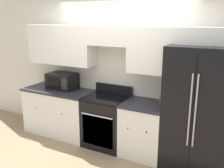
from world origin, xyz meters
The scene contains 8 objects.
ground_plane centered at (0.00, 0.00, 0.00)m, with size 12.00×12.00×0.00m, color #937A5B.
wall_back centered at (0.01, 0.58, 1.47)m, with size 8.00×0.39×2.60m.
lower_cabinets_left centered at (-1.16, 0.31, 0.45)m, with size 1.38×0.64×0.89m.
lower_cabinets_right centered at (0.59, 0.31, 0.45)m, with size 0.71×0.64×0.89m.
oven_range centered at (-0.11, 0.31, 0.45)m, with size 0.73×0.65×1.05m.
refrigerator centered at (1.39, 0.37, 0.93)m, with size 0.90×0.77×1.85m.
microwave centered at (-1.14, 0.41, 1.04)m, with size 0.55×0.38×0.30m.
bottle centered at (0.85, 0.37, 0.99)m, with size 0.07×0.07×0.23m.
Camera 1 is at (1.88, -3.27, 2.21)m, focal length 40.00 mm.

